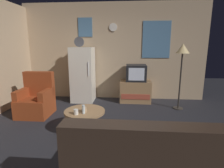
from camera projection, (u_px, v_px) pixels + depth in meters
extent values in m
plane|color=#232328|center=(102.00, 137.00, 3.12)|extent=(12.00, 12.00, 0.00)
cube|color=tan|center=(113.00, 52.00, 5.21)|extent=(5.20, 0.10, 2.72)
cube|color=teal|center=(156.00, 40.00, 4.98)|extent=(0.76, 0.02, 1.00)
cube|color=teal|center=(85.00, 27.00, 5.07)|extent=(0.40, 0.02, 0.52)
cylinder|color=silver|center=(113.00, 27.00, 5.01)|extent=(0.22, 0.03, 0.22)
cube|color=silver|center=(83.00, 75.00, 5.02)|extent=(0.60, 0.60, 1.50)
cylinder|color=silver|center=(88.00, 69.00, 4.66)|extent=(0.02, 0.02, 0.36)
cylinder|color=#4C4C51|center=(79.00, 42.00, 4.75)|extent=(0.26, 0.04, 0.26)
cube|color=#9E754C|center=(135.00, 91.00, 5.04)|extent=(0.84, 0.52, 0.59)
cube|color=#AD4733|center=(136.00, 97.00, 4.80)|extent=(0.76, 0.01, 0.14)
cube|color=black|center=(136.00, 73.00, 4.93)|extent=(0.54, 0.50, 0.44)
cube|color=silver|center=(136.00, 74.00, 4.68)|extent=(0.41, 0.01, 0.33)
cylinder|color=#332D28|center=(178.00, 108.00, 4.52)|extent=(0.24, 0.24, 0.02)
cylinder|color=#332D28|center=(180.00, 81.00, 4.37)|extent=(0.04, 0.04, 1.40)
cone|color=#F2D18C|center=(183.00, 48.00, 4.21)|extent=(0.32, 0.32, 0.22)
cylinder|color=#9E754C|center=(85.00, 131.00, 3.28)|extent=(0.72, 0.72, 0.04)
cylinder|color=#9E754C|center=(85.00, 122.00, 3.24)|extent=(0.24, 0.24, 0.38)
cylinder|color=#9E754C|center=(85.00, 112.00, 3.20)|extent=(0.72, 0.72, 0.04)
cylinder|color=silver|center=(83.00, 109.00, 3.04)|extent=(0.05, 0.05, 0.15)
cylinder|color=silver|center=(76.00, 112.00, 3.01)|extent=(0.08, 0.08, 0.09)
cylinder|color=tan|center=(84.00, 109.00, 3.12)|extent=(0.08, 0.08, 0.09)
cube|color=maroon|center=(36.00, 107.00, 4.06)|extent=(0.68, 0.68, 0.40)
cube|color=maroon|center=(39.00, 84.00, 4.21)|extent=(0.68, 0.16, 0.56)
cube|color=maroon|center=(22.00, 94.00, 4.02)|extent=(0.12, 0.60, 0.20)
cube|color=maroon|center=(46.00, 94.00, 3.97)|extent=(0.12, 0.60, 0.20)
cube|color=#38281E|center=(160.00, 154.00, 1.52)|extent=(1.70, 0.20, 0.52)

